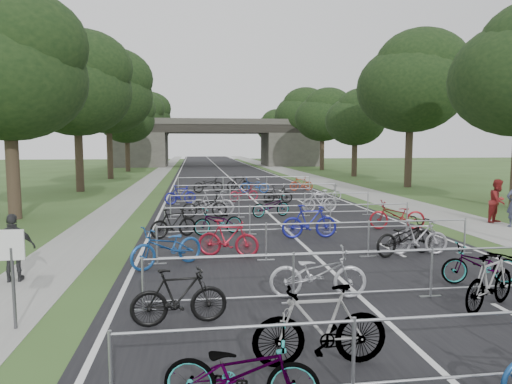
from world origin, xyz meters
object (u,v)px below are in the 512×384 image
Objects in this scene: bike_0 at (241,372)px; pedestrian_b at (498,201)px; overpass_bridge at (216,143)px; bike_1 at (320,326)px; pedestrian_c at (14,248)px; park_sign at (12,261)px.

pedestrian_b is (12.22, 12.20, 0.41)m from bike_0.
pedestrian_b is at bearing -80.13° from overpass_bridge.
bike_0 is at bearing -51.60° from bike_1.
bike_1 is 1.12× the size of pedestrian_b.
pedestrian_b is (10.93, 11.20, 0.30)m from bike_1.
overpass_bridge is 16.78× the size of pedestrian_b.
overpass_bridge is 18.70× the size of pedestrian_c.
overpass_bridge is 15.86× the size of bike_0.
pedestrian_c is (-1.10, 3.04, -0.44)m from park_sign.
overpass_bridge is 16.99× the size of park_sign.
bike_1 is 15.65m from pedestrian_b.
overpass_bridge reaches higher than pedestrian_b.
pedestrian_b is at bearing 136.36° from bike_1.
pedestrian_b is 1.11× the size of pedestrian_c.
bike_0 is at bearing -92.65° from overpass_bridge.
park_sign is 4.95m from bike_0.
bike_1 is at bearing -40.12° from bike_0.
pedestrian_c reaches higher than bike_1.
overpass_bridge is 15.05× the size of bike_1.
pedestrian_c is (-7.90, -58.96, -2.70)m from overpass_bridge.
park_sign is 1.10× the size of pedestrian_c.
park_sign is 3.26m from pedestrian_c.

